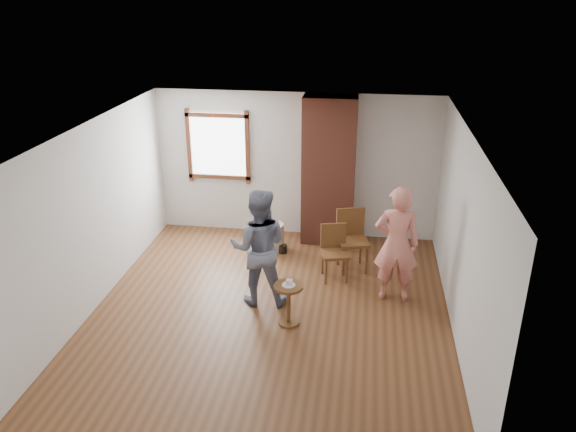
% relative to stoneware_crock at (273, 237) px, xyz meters
% --- Properties ---
extents(ground, '(5.50, 5.50, 0.00)m').
position_rel_stoneware_crock_xyz_m(ground, '(0.29, -1.97, -0.24)').
color(ground, brown).
rests_on(ground, ground).
extents(room_shell, '(5.04, 5.52, 2.62)m').
position_rel_stoneware_crock_xyz_m(room_shell, '(0.24, -1.37, 1.57)').
color(room_shell, silver).
rests_on(room_shell, ground).
extents(brick_chimney, '(0.90, 0.50, 2.60)m').
position_rel_stoneware_crock_xyz_m(brick_chimney, '(0.89, 0.53, 1.06)').
color(brick_chimney, brown).
rests_on(brick_chimney, ground).
extents(stoneware_crock, '(0.46, 0.46, 0.48)m').
position_rel_stoneware_crock_xyz_m(stoneware_crock, '(0.00, 0.00, 0.00)').
color(stoneware_crock, beige).
rests_on(stoneware_crock, ground).
extents(dark_pot, '(0.19, 0.19, 0.15)m').
position_rel_stoneware_crock_xyz_m(dark_pot, '(0.18, -0.11, -0.16)').
color(dark_pot, black).
rests_on(dark_pot, ground).
extents(dining_chair_left, '(0.49, 0.49, 0.87)m').
position_rel_stoneware_crock_xyz_m(dining_chair_left, '(1.11, -0.81, 0.25)').
color(dining_chair_left, brown).
rests_on(dining_chair_left, ground).
extents(dining_chair_right, '(0.58, 0.58, 0.99)m').
position_rel_stoneware_crock_xyz_m(dining_chair_right, '(1.36, -0.45, 0.32)').
color(dining_chair_right, brown).
rests_on(dining_chair_right, ground).
extents(side_table, '(0.40, 0.40, 0.60)m').
position_rel_stoneware_crock_xyz_m(side_table, '(0.59, -2.22, 0.16)').
color(side_table, brown).
rests_on(side_table, ground).
extents(cake_plate, '(0.18, 0.18, 0.01)m').
position_rel_stoneware_crock_xyz_m(cake_plate, '(0.59, -2.22, 0.37)').
color(cake_plate, white).
rests_on(cake_plate, side_table).
extents(cake_slice, '(0.08, 0.07, 0.06)m').
position_rel_stoneware_crock_xyz_m(cake_slice, '(0.60, -2.22, 0.40)').
color(cake_slice, silver).
rests_on(cake_slice, cake_plate).
extents(man, '(0.91, 0.74, 1.74)m').
position_rel_stoneware_crock_xyz_m(man, '(0.09, -1.70, 0.63)').
color(man, '#131735').
rests_on(man, ground).
extents(person_pink, '(0.64, 0.42, 1.75)m').
position_rel_stoneware_crock_xyz_m(person_pink, '(2.01, -1.34, 0.64)').
color(person_pink, '#E58072').
rests_on(person_pink, ground).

